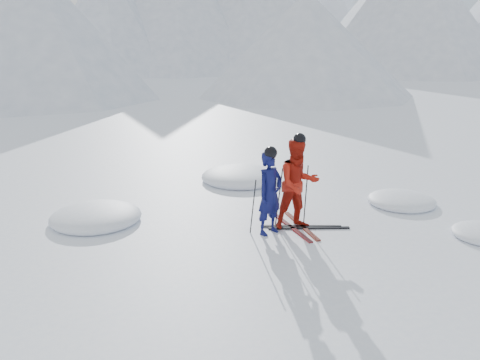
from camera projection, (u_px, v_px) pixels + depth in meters
name	position (u px, v px, depth m)	size (l,w,h in m)	color
ground	(332.00, 224.00, 10.84)	(160.00, 160.00, 0.00)	white
skier_blue	(270.00, 193.00, 10.13)	(0.62, 0.41, 1.70)	#0B0E45
skier_red	(298.00, 184.00, 10.41)	(0.92, 0.72, 1.90)	#AC1A0D
pole_blue_left	(253.00, 207.00, 10.22)	(0.02, 0.02, 1.13)	black
pole_blue_right	(274.00, 201.00, 10.53)	(0.02, 0.02, 1.13)	black
pole_red_left	(279.00, 197.00, 10.59)	(0.02, 0.02, 1.27)	black
pole_red_right	(306.00, 195.00, 10.75)	(0.02, 0.02, 1.27)	black
ski_worn_left	(292.00, 227.00, 10.62)	(0.09, 1.70, 0.03)	black
ski_worn_right	(301.00, 226.00, 10.72)	(0.09, 1.70, 0.03)	black
ski_loose_a	(301.00, 226.00, 10.68)	(0.09, 1.70, 0.03)	black
ski_loose_b	(309.00, 228.00, 10.59)	(0.09, 1.70, 0.03)	black
snow_lumps	(245.00, 199.00, 12.45)	(8.58, 7.52, 0.48)	white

